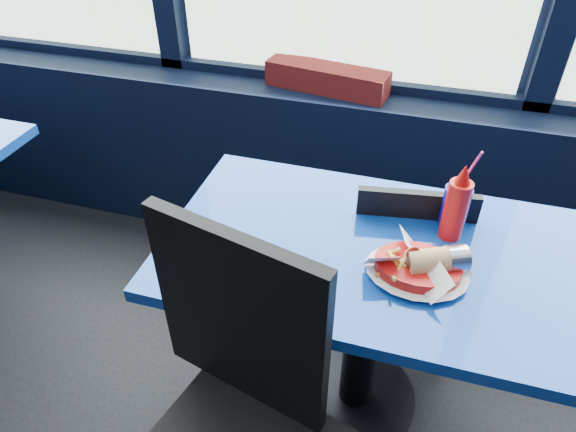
# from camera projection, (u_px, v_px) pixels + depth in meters

# --- Properties ---
(window_sill) EXTENTS (5.00, 0.26, 0.80)m
(window_sill) POSITION_uv_depth(u_px,v_px,m) (332.00, 172.00, 2.39)
(window_sill) COLOR black
(window_sill) RESTS_ON ground
(near_table) EXTENTS (1.20, 0.70, 0.75)m
(near_table) POSITION_uv_depth(u_px,v_px,m) (369.00, 292.00, 1.57)
(near_table) COLOR black
(near_table) RESTS_ON ground
(chair_near_front) EXTENTS (0.58, 0.58, 1.06)m
(chair_near_front) POSITION_uv_depth(u_px,v_px,m) (238.00, 419.00, 1.19)
(chair_near_front) COLOR black
(chair_near_front) RESTS_ON ground
(chair_near_back) EXTENTS (0.43, 0.44, 0.84)m
(chair_near_back) POSITION_uv_depth(u_px,v_px,m) (411.00, 259.00, 1.81)
(chair_near_back) COLOR black
(chair_near_back) RESTS_ON ground
(planter_box) EXTENTS (0.53, 0.21, 0.10)m
(planter_box) POSITION_uv_depth(u_px,v_px,m) (327.00, 78.00, 2.13)
(planter_box) COLOR maroon
(planter_box) RESTS_ON window_sill
(food_basket) EXTENTS (0.25, 0.23, 0.09)m
(food_basket) POSITION_uv_depth(u_px,v_px,m) (420.00, 266.00, 1.35)
(food_basket) COLOR #BD0F0C
(food_basket) RESTS_ON near_table
(ketchup_bottle) EXTENTS (0.07, 0.07, 0.24)m
(ketchup_bottle) POSITION_uv_depth(u_px,v_px,m) (456.00, 206.00, 1.43)
(ketchup_bottle) COLOR #BD0F0C
(ketchup_bottle) RESTS_ON near_table
(soda_cup) EXTENTS (0.08, 0.08, 0.27)m
(soda_cup) POSITION_uv_depth(u_px,v_px,m) (455.00, 206.00, 1.50)
(soda_cup) COLOR #0F0D8F
(soda_cup) RESTS_ON near_table
(napkin) EXTENTS (0.14, 0.14, 0.00)m
(napkin) POSITION_uv_depth(u_px,v_px,m) (201.00, 286.00, 1.33)
(napkin) COLOR white
(napkin) RESTS_ON near_table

